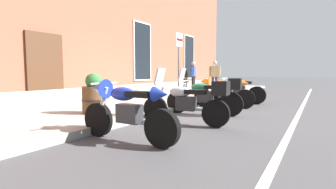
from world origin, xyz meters
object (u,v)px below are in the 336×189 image
motorcycle_blue_sport (124,108)px  motorcycle_yellow_naked (237,90)px  motorcycle_orange_sport (221,91)px  parking_sign (179,58)px  pedestrian_tan_coat (215,75)px  barrel_planter (94,96)px  motorcycle_silver_touring (189,101)px  pedestrian_blue_top (193,75)px  motorcycle_green_touring (207,95)px

motorcycle_blue_sport → motorcycle_yellow_naked: (6.54, -0.14, -0.09)m
motorcycle_blue_sport → motorcycle_orange_sport: bearing=-0.4°
motorcycle_blue_sport → parking_sign: parking_sign is taller
pedestrian_tan_coat → barrel_planter: pedestrian_tan_coat is taller
motorcycle_silver_touring → motorcycle_orange_sport: bearing=5.9°
motorcycle_silver_touring → pedestrian_blue_top: (8.06, 3.68, 0.54)m
motorcycle_orange_sport → pedestrian_blue_top: (4.90, 3.35, 0.51)m
barrel_planter → parking_sign: bearing=-15.7°
barrel_planter → motorcycle_blue_sport: bearing=-120.6°
motorcycle_orange_sport → motorcycle_yellow_naked: 1.58m
motorcycle_blue_sport → pedestrian_tan_coat: bearing=10.9°
motorcycle_blue_sport → motorcycle_yellow_naked: bearing=-1.2°
motorcycle_silver_touring → motorcycle_orange_sport: motorcycle_silver_touring is taller
motorcycle_yellow_naked → pedestrian_blue_top: (3.33, 3.46, 0.59)m
motorcycle_orange_sport → barrel_planter: bearing=151.1°
motorcycle_blue_sport → pedestrian_blue_top: (9.87, 3.31, 0.50)m
motorcycle_silver_touring → motorcycle_yellow_naked: (4.74, 0.22, -0.05)m
motorcycle_blue_sport → barrel_planter: 2.37m
motorcycle_yellow_naked → pedestrian_tan_coat: (2.53, 1.89, 0.59)m
motorcycle_blue_sport → parking_sign: (4.21, 1.20, 1.11)m
motorcycle_yellow_naked → pedestrian_blue_top: bearing=46.1°
motorcycle_green_touring → pedestrian_tan_coat: pedestrian_tan_coat is taller
motorcycle_blue_sport → pedestrian_tan_coat: 9.26m
motorcycle_silver_touring → motorcycle_blue_sport: bearing=168.6°
motorcycle_silver_touring → barrel_planter: bearing=104.0°
pedestrian_blue_top → parking_sign: (-5.67, -2.12, 0.61)m
pedestrian_blue_top → motorcycle_orange_sport: bearing=-145.6°
motorcycle_blue_sport → motorcycle_yellow_naked: motorcycle_blue_sport is taller
motorcycle_green_touring → motorcycle_silver_touring: bearing=-173.8°
parking_sign → motorcycle_yellow_naked: bearing=-29.8°
motorcycle_silver_touring → pedestrian_blue_top: 8.88m
motorcycle_yellow_naked → motorcycle_silver_touring: bearing=-177.3°
motorcycle_orange_sport → pedestrian_tan_coat: size_ratio=1.24×
motorcycle_yellow_naked → parking_sign: size_ratio=0.90×
motorcycle_blue_sport → motorcycle_silver_touring: motorcycle_silver_touring is taller
pedestrian_tan_coat → motorcycle_yellow_naked: bearing=-143.3°
pedestrian_tan_coat → barrel_planter: size_ratio=1.62×
motorcycle_green_touring → pedestrian_blue_top: 7.45m
motorcycle_silver_touring → barrel_planter: (-0.60, 2.40, 0.05)m
parking_sign → barrel_planter: bearing=164.3°
motorcycle_yellow_naked → motorcycle_blue_sport: bearing=178.8°
motorcycle_green_touring → pedestrian_tan_coat: size_ratio=1.33×
motorcycle_green_touring → parking_sign: (0.89, 1.40, 1.14)m
barrel_planter → pedestrian_blue_top: bearing=8.4°
motorcycle_orange_sport → pedestrian_blue_top: 5.96m
motorcycle_orange_sport → pedestrian_tan_coat: bearing=23.5°
pedestrian_tan_coat → parking_sign: 4.94m
motorcycle_orange_sport → motorcycle_yellow_naked: bearing=-3.8°
motorcycle_orange_sport → parking_sign: 1.83m
parking_sign → motorcycle_silver_touring: bearing=-146.9°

